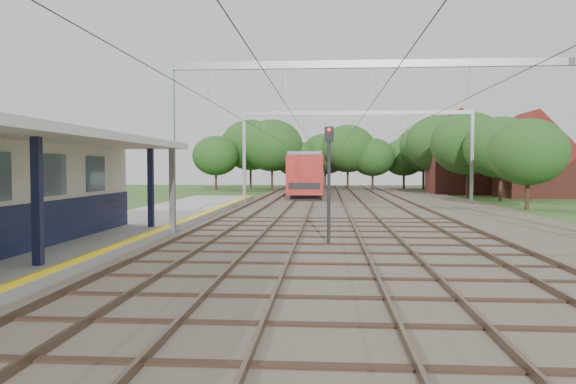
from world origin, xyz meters
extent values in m
plane|color=#2D4C1E|center=(0.00, 0.00, 0.00)|extent=(160.00, 160.00, 0.00)
cube|color=#473D33|center=(4.00, 30.00, 0.05)|extent=(18.00, 90.00, 0.10)
cube|color=gray|center=(-7.50, 14.00, 0.17)|extent=(5.00, 52.00, 0.35)
cube|color=yellow|center=(-5.25, 14.00, 0.35)|extent=(0.45, 52.00, 0.01)
cube|color=#111637|center=(-7.28, 7.00, 1.05)|extent=(0.06, 18.00, 1.40)
cube|color=slate|center=(-7.27, 7.00, 2.55)|extent=(0.05, 16.00, 1.30)
cube|color=#111637|center=(-5.90, 6.00, 1.95)|extent=(0.22, 0.22, 3.20)
cube|color=#111637|center=(-5.90, 15.00, 1.95)|extent=(0.22, 0.22, 3.20)
cube|color=brown|center=(-4.22, 30.00, 0.17)|extent=(0.07, 88.00, 0.15)
cube|color=brown|center=(-2.78, 30.00, 0.17)|extent=(0.07, 88.00, 0.15)
cube|color=brown|center=(-1.22, 30.00, 0.17)|extent=(0.07, 88.00, 0.15)
cube|color=brown|center=(0.22, 30.00, 0.17)|extent=(0.07, 88.00, 0.15)
cube|color=brown|center=(2.48, 30.00, 0.17)|extent=(0.07, 88.00, 0.15)
cube|color=brown|center=(3.92, 30.00, 0.17)|extent=(0.07, 88.00, 0.15)
cube|color=brown|center=(6.08, 30.00, 0.17)|extent=(0.07, 88.00, 0.15)
cube|color=brown|center=(7.52, 30.00, 0.17)|extent=(0.07, 88.00, 0.15)
cube|color=gray|center=(-5.00, 15.00, 3.50)|extent=(0.22, 0.22, 7.00)
cube|color=gray|center=(3.50, 15.00, 6.85)|extent=(17.00, 0.20, 0.30)
cube|color=gray|center=(-5.00, 35.00, 3.50)|extent=(0.22, 0.22, 7.00)
cube|color=gray|center=(12.00, 35.00, 3.50)|extent=(0.22, 0.22, 7.00)
cube|color=gray|center=(3.50, 35.00, 6.85)|extent=(17.00, 0.20, 0.30)
cylinder|color=black|center=(-3.50, 30.00, 5.50)|extent=(0.02, 88.00, 0.02)
cylinder|color=black|center=(-0.50, 30.00, 5.50)|extent=(0.02, 88.00, 0.02)
cylinder|color=black|center=(3.20, 30.00, 5.50)|extent=(0.02, 88.00, 0.02)
cylinder|color=black|center=(6.80, 30.00, 5.50)|extent=(0.02, 88.00, 0.02)
cylinder|color=#382619|center=(-10.00, 61.00, 1.44)|extent=(0.28, 0.28, 2.88)
ellipsoid|color=#264719|center=(-10.00, 61.00, 4.96)|extent=(6.72, 6.72, 5.76)
cylinder|color=#382619|center=(-4.00, 63.00, 1.26)|extent=(0.28, 0.28, 2.52)
ellipsoid|color=#264719|center=(-4.00, 63.00, 4.34)|extent=(5.88, 5.88, 5.04)
cylinder|color=#382619|center=(2.00, 60.00, 1.62)|extent=(0.28, 0.28, 3.24)
ellipsoid|color=#264719|center=(2.00, 60.00, 5.58)|extent=(7.56, 7.56, 6.48)
cylinder|color=#382619|center=(8.00, 62.00, 1.35)|extent=(0.28, 0.28, 2.70)
ellipsoid|color=#264719|center=(8.00, 62.00, 4.65)|extent=(6.30, 6.30, 5.40)
cylinder|color=#382619|center=(14.50, 38.00, 1.26)|extent=(0.28, 0.28, 2.52)
ellipsoid|color=#264719|center=(14.50, 38.00, 4.34)|extent=(5.88, 5.88, 5.04)
cylinder|color=#382619|center=(15.00, 54.00, 1.44)|extent=(0.28, 0.28, 2.88)
ellipsoid|color=#264719|center=(15.00, 54.00, 4.96)|extent=(6.72, 6.72, 5.76)
cube|color=brown|center=(21.00, 46.00, 2.25)|extent=(7.00, 6.00, 4.50)
cube|color=maroon|center=(21.00, 46.00, 5.40)|extent=(4.99, 6.12, 4.99)
cube|color=brown|center=(16.00, 52.00, 2.50)|extent=(8.00, 6.00, 5.00)
cube|color=maroon|center=(16.00, 52.00, 5.90)|extent=(5.52, 6.12, 5.52)
cube|color=black|center=(-0.50, 46.16, 0.32)|extent=(2.38, 16.96, 0.44)
cube|color=maroon|center=(-0.50, 46.16, 2.17)|extent=(2.97, 18.44, 3.24)
cube|color=black|center=(-0.50, 46.16, 2.51)|extent=(3.01, 16.96, 0.92)
cube|color=slate|center=(-0.50, 46.16, 3.91)|extent=(2.73, 18.44, 0.28)
cube|color=black|center=(-0.50, 65.20, 0.32)|extent=(2.38, 16.96, 0.44)
cube|color=maroon|center=(-0.50, 65.20, 2.17)|extent=(2.97, 18.44, 3.24)
cube|color=black|center=(-0.50, 65.20, 2.51)|extent=(3.01, 16.96, 0.92)
cube|color=slate|center=(-0.50, 65.20, 3.91)|extent=(2.73, 18.44, 0.28)
cylinder|color=black|center=(1.35, 11.99, 1.91)|extent=(0.14, 0.14, 3.82)
cube|color=black|center=(1.35, 11.99, 3.92)|extent=(0.31, 0.22, 0.53)
sphere|color=red|center=(1.35, 11.89, 4.07)|extent=(0.13, 0.13, 0.13)
camera|label=1|loc=(1.28, -7.44, 2.80)|focal=35.00mm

